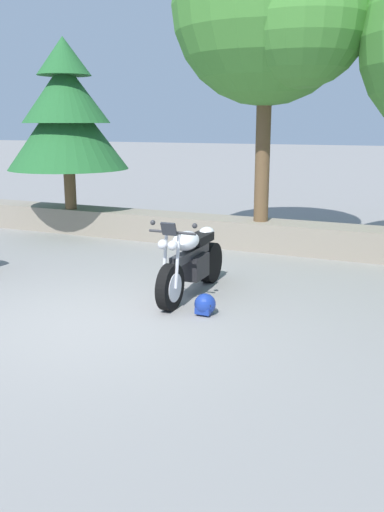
{
  "coord_description": "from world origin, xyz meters",
  "views": [
    {
      "loc": [
        3.74,
        -5.39,
        2.4
      ],
      "look_at": [
        0.81,
        1.2,
        0.65
      ],
      "focal_mm": 38.4,
      "sensor_mm": 36.0,
      "label": 1
    }
  ],
  "objects_px": {
    "pine_tree_far_left": "(66,115)",
    "leafy_tree_mid_left": "(274,10)",
    "rider_helmet": "(205,305)",
    "motorcycle_white_centre": "(191,262)"
  },
  "relations": [
    {
      "from": "pine_tree_far_left",
      "to": "leafy_tree_mid_left",
      "type": "height_order",
      "value": "leafy_tree_mid_left"
    },
    {
      "from": "rider_helmet",
      "to": "pine_tree_far_left",
      "type": "xyz_separation_m",
      "value": [
        -4.81,
        3.78,
        2.45
      ]
    },
    {
      "from": "motorcycle_white_centre",
      "to": "leafy_tree_mid_left",
      "type": "height_order",
      "value": "leafy_tree_mid_left"
    },
    {
      "from": "rider_helmet",
      "to": "pine_tree_far_left",
      "type": "distance_m",
      "value": 6.59
    },
    {
      "from": "rider_helmet",
      "to": "leafy_tree_mid_left",
      "type": "relative_size",
      "value": 0.05
    },
    {
      "from": "motorcycle_white_centre",
      "to": "rider_helmet",
      "type": "height_order",
      "value": "motorcycle_white_centre"
    },
    {
      "from": "rider_helmet",
      "to": "pine_tree_far_left",
      "type": "height_order",
      "value": "pine_tree_far_left"
    },
    {
      "from": "rider_helmet",
      "to": "motorcycle_white_centre",
      "type": "bearing_deg",
      "value": 126.18
    },
    {
      "from": "motorcycle_white_centre",
      "to": "rider_helmet",
      "type": "xyz_separation_m",
      "value": [
        0.51,
        -0.69,
        -0.35
      ]
    },
    {
      "from": "motorcycle_white_centre",
      "to": "pine_tree_far_left",
      "type": "xyz_separation_m",
      "value": [
        -4.3,
        3.09,
        2.1
      ]
    }
  ]
}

